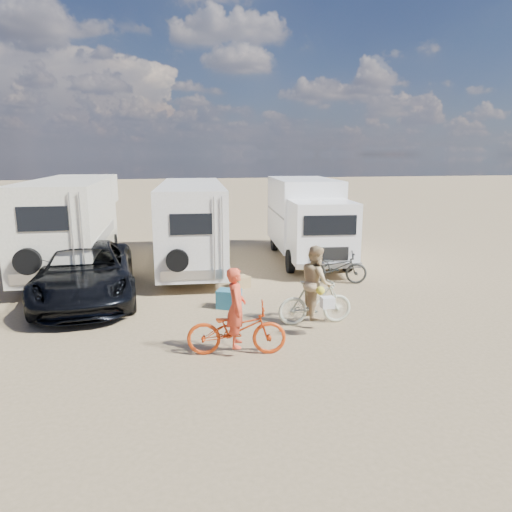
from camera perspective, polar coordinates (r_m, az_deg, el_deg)
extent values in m
plane|color=#9C825D|center=(10.25, -2.08, -10.26)|extent=(140.00, 140.00, 0.00)
imported|color=black|center=(13.62, -20.14, -1.91)|extent=(2.96, 5.67, 1.52)
imported|color=#CA3C0E|center=(9.40, -2.41, -8.99)|extent=(2.06, 0.99, 1.04)
imported|color=beige|center=(11.08, 7.28, -5.64)|extent=(1.78, 0.54, 1.07)
imported|color=#E14629|center=(9.30, -2.43, -7.35)|extent=(0.47, 0.64, 1.61)
imported|color=tan|center=(10.99, 7.33, -4.04)|extent=(0.66, 0.84, 1.71)
imported|color=#2B2D2A|center=(14.66, 9.76, -1.39)|extent=(2.02, 1.17, 1.01)
cube|color=#24637E|center=(12.23, -3.32, -5.27)|extent=(0.73, 0.65, 0.48)
cube|color=olive|center=(14.09, -1.84, -3.16)|extent=(0.56, 0.56, 0.34)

